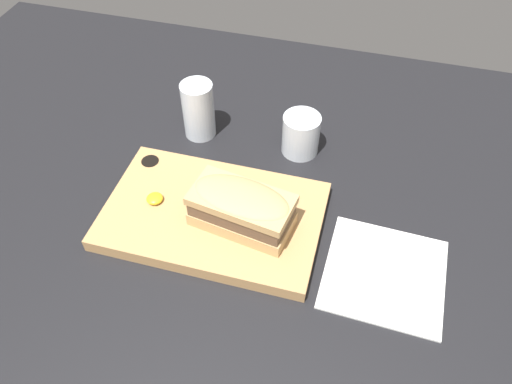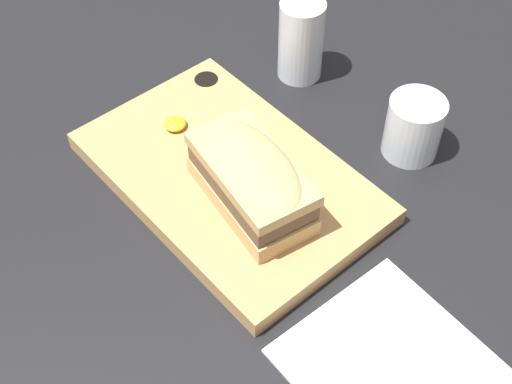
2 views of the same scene
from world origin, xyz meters
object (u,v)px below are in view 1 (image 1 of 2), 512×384
object	(u,v)px
serving_board	(213,215)
sandwich	(242,207)
wine_glass	(301,136)
water_glass	(199,113)
napkin	(385,272)

from	to	relation	value
serving_board	sandwich	world-z (taller)	sandwich
wine_glass	sandwich	bearing A→B (deg)	-102.99
serving_board	sandwich	distance (cm)	7.67
water_glass	wine_glass	bearing A→B (deg)	0.62
serving_board	sandwich	size ratio (longest dim) A/B	2.10
serving_board	water_glass	bearing A→B (deg)	114.77
serving_board	napkin	distance (cm)	29.38
serving_board	wine_glass	distance (cm)	23.55
water_glass	wine_glass	size ratio (longest dim) A/B	1.44
wine_glass	napkin	size ratio (longest dim) A/B	0.42
serving_board	napkin	bearing A→B (deg)	-6.10
sandwich	serving_board	bearing A→B (deg)	168.28
sandwich	wine_glass	xyz separation A→B (cm)	(5.08, 22.02, -2.75)
sandwich	wine_glass	bearing A→B (deg)	77.01
water_glass	napkin	bearing A→B (deg)	-31.55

